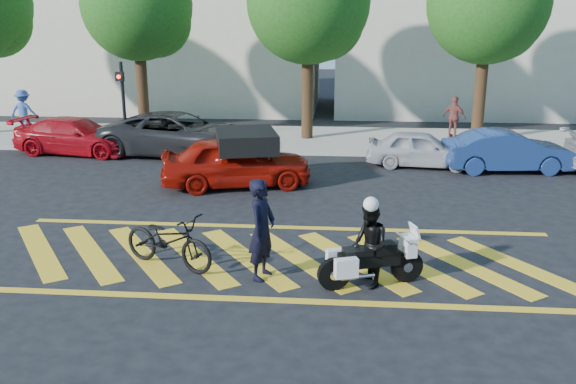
# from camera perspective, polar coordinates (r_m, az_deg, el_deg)

# --- Properties ---
(ground) EXTENTS (90.00, 90.00, 0.00)m
(ground) POSITION_cam_1_polar(r_m,az_deg,el_deg) (12.55, -1.21, -6.22)
(ground) COLOR black
(ground) RESTS_ON ground
(sidewalk) EXTENTS (60.00, 5.00, 0.15)m
(sidewalk) POSITION_cam_1_polar(r_m,az_deg,el_deg) (24.03, 1.79, 4.93)
(sidewalk) COLOR #9E998E
(sidewalk) RESTS_ON ground
(crosswalk) EXTENTS (12.33, 4.00, 0.01)m
(crosswalk) POSITION_cam_1_polar(r_m,az_deg,el_deg) (12.56, -1.39, -6.20)
(crosswalk) COLOR gold
(crosswalk) RESTS_ON ground
(building_left) EXTENTS (16.00, 8.00, 10.00)m
(building_left) POSITION_cam_1_polar(r_m,az_deg,el_deg) (33.82, -11.50, 16.31)
(building_left) COLOR beige
(building_left) RESTS_ON ground
(building_right) EXTENTS (16.00, 8.00, 11.00)m
(building_right) POSITION_cam_1_polar(r_m,az_deg,el_deg) (33.45, 19.07, 16.64)
(building_right) COLOR beige
(building_right) RESTS_ON ground
(tree_left) EXTENTS (4.20, 4.20, 7.26)m
(tree_left) POSITION_cam_1_polar(r_m,az_deg,el_deg) (24.79, -13.61, 16.30)
(tree_left) COLOR black
(tree_left) RESTS_ON ground
(tree_center) EXTENTS (4.60, 4.60, 7.56)m
(tree_center) POSITION_cam_1_polar(r_m,az_deg,el_deg) (23.62, 2.23, 16.99)
(tree_center) COLOR black
(tree_center) RESTS_ON ground
(tree_right) EXTENTS (4.40, 4.40, 7.41)m
(tree_right) POSITION_cam_1_polar(r_m,az_deg,el_deg) (24.20, 18.44, 16.07)
(tree_right) COLOR black
(tree_right) RESTS_ON ground
(signal_pole) EXTENTS (0.28, 0.43, 3.20)m
(signal_pole) POSITION_cam_1_polar(r_m,az_deg,el_deg) (22.82, -15.21, 8.46)
(signal_pole) COLOR black
(signal_pole) RESTS_ON ground
(officer_bike) EXTENTS (0.64, 0.81, 1.93)m
(officer_bike) POSITION_cam_1_polar(r_m,az_deg,el_deg) (11.34, -2.45, -3.52)
(officer_bike) COLOR black
(officer_bike) RESTS_ON ground
(bicycle) EXTENTS (2.21, 1.54, 1.10)m
(bicycle) POSITION_cam_1_polar(r_m,az_deg,el_deg) (12.19, -11.13, -4.45)
(bicycle) COLOR black
(bicycle) RESTS_ON ground
(police_motorcycle) EXTENTS (1.96, 1.01, 0.90)m
(police_motorcycle) POSITION_cam_1_polar(r_m,az_deg,el_deg) (11.26, 7.65, -6.41)
(police_motorcycle) COLOR black
(police_motorcycle) RESTS_ON ground
(officer_moto) EXTENTS (0.81, 0.92, 1.57)m
(officer_moto) POSITION_cam_1_polar(r_m,az_deg,el_deg) (11.16, 7.62, -4.97)
(officer_moto) COLOR black
(officer_moto) RESTS_ON ground
(red_convertible) EXTENTS (4.58, 2.72, 1.46)m
(red_convertible) POSITION_cam_1_polar(r_m,az_deg,el_deg) (17.61, -4.86, 2.85)
(red_convertible) COLOR #920F06
(red_convertible) RESTS_ON ground
(parked_left) EXTENTS (4.58, 2.30, 1.28)m
(parked_left) POSITION_cam_1_polar(r_m,az_deg,el_deg) (23.06, -19.22, 4.97)
(parked_left) COLOR #A40A13
(parked_left) RESTS_ON ground
(parked_mid_left) EXTENTS (5.71, 3.20, 1.51)m
(parked_mid_left) POSITION_cam_1_polar(r_m,az_deg,el_deg) (21.86, -10.28, 5.35)
(parked_mid_left) COLOR black
(parked_mid_left) RESTS_ON ground
(parked_mid_right) EXTENTS (3.60, 1.77, 1.18)m
(parked_mid_right) POSITION_cam_1_polar(r_m,az_deg,el_deg) (20.35, 12.31, 3.97)
(parked_mid_right) COLOR #B2B1B6
(parked_mid_right) RESTS_ON ground
(parked_right) EXTENTS (4.07, 1.71, 1.31)m
(parked_right) POSITION_cam_1_polar(r_m,az_deg,el_deg) (20.48, 19.86, 3.62)
(parked_right) COLOR navy
(parked_right) RESTS_ON ground
(pedestrian_left) EXTENTS (1.13, 0.66, 1.74)m
(pedestrian_left) POSITION_cam_1_polar(r_m,az_deg,el_deg) (27.15, -23.49, 6.94)
(pedestrian_left) COLOR #39559F
(pedestrian_left) RESTS_ON sidewalk
(pedestrian_right) EXTENTS (0.99, 0.87, 1.61)m
(pedestrian_right) POSITION_cam_1_polar(r_m,az_deg,el_deg) (24.77, 15.30, 6.77)
(pedestrian_right) COLOR brown
(pedestrian_right) RESTS_ON sidewalk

